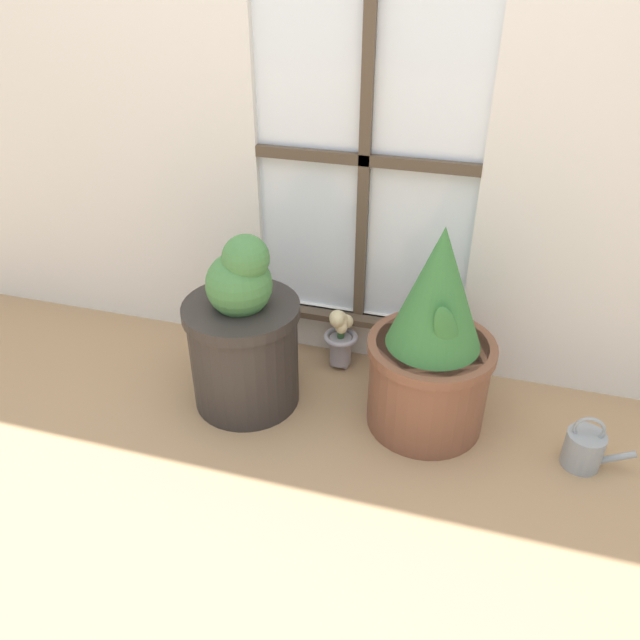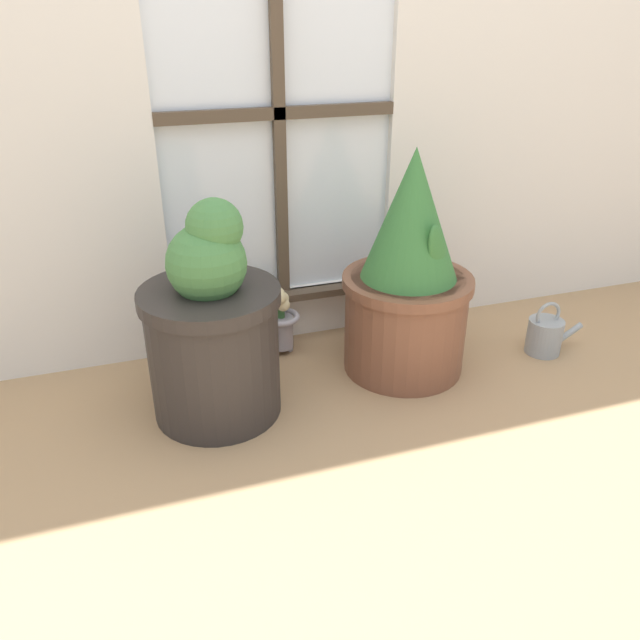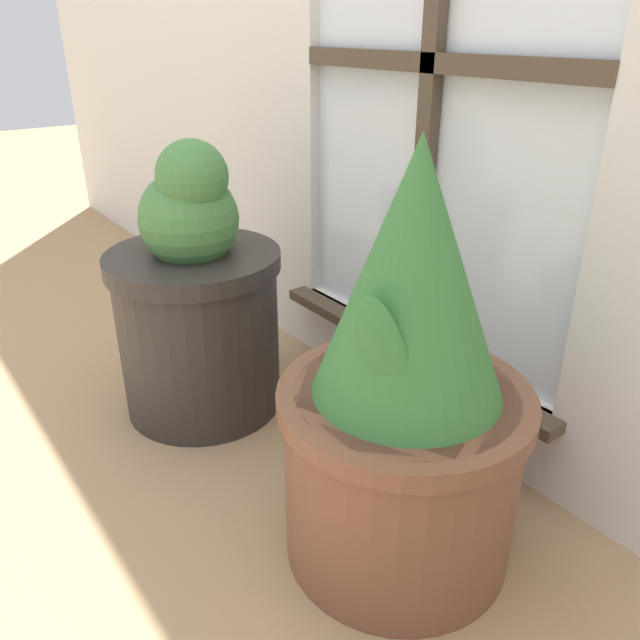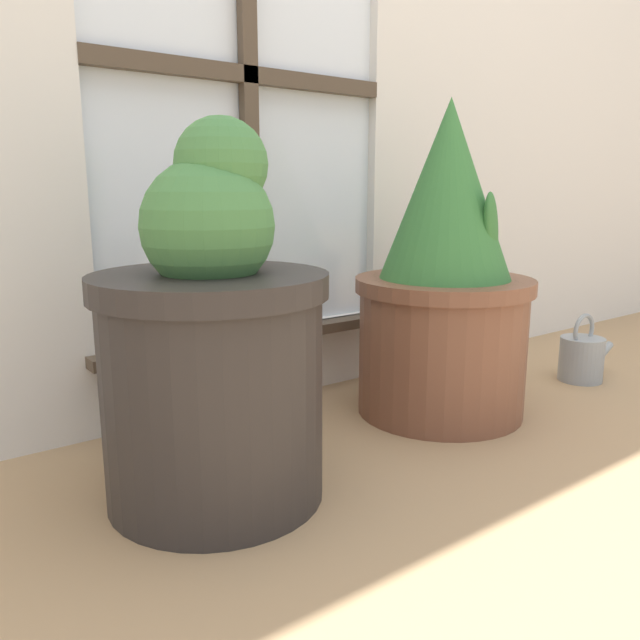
# 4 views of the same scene
# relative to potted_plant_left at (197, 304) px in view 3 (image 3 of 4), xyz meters

# --- Properties ---
(ground_plane) EXTENTS (10.00, 10.00, 0.00)m
(ground_plane) POSITION_rel_potted_plant_left_xyz_m (0.30, -0.19, -0.25)
(ground_plane) COLOR tan
(potted_plant_left) EXTENTS (0.37, 0.37, 0.61)m
(potted_plant_left) POSITION_rel_potted_plant_left_xyz_m (0.00, 0.00, 0.00)
(potted_plant_left) COLOR #2D2826
(potted_plant_left) RESTS_ON ground_plane
(potted_plant_right) EXTENTS (0.39, 0.39, 0.69)m
(potted_plant_right) POSITION_rel_potted_plant_left_xyz_m (0.59, 0.05, 0.04)
(potted_plant_right) COLOR brown
(potted_plant_right) RESTS_ON ground_plane
(flower_vase) EXTENTS (0.12, 0.12, 0.23)m
(flower_vase) POSITION_rel_potted_plant_left_xyz_m (0.25, 0.27, -0.12)
(flower_vase) COLOR #99939E
(flower_vase) RESTS_ON ground_plane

